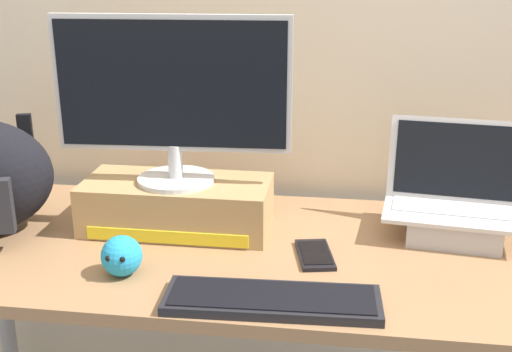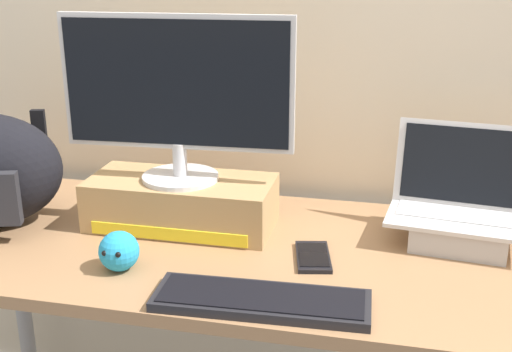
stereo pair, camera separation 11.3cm
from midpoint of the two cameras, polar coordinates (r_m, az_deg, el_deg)
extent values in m
cube|color=#99704C|center=(1.58, 2.06, -6.74)|extent=(1.85, 0.70, 0.03)
cylinder|color=#B2B2B7|center=(2.28, -18.75, -9.46)|extent=(0.05, 0.05, 0.70)
cube|color=#A88456|center=(1.67, -4.67, -2.38)|extent=(0.47, 0.21, 0.13)
cube|color=yellow|center=(1.59, -5.79, -5.18)|extent=(0.40, 0.00, 0.03)
cylinder|color=silver|center=(1.64, -4.73, -0.12)|extent=(0.19, 0.19, 0.01)
cylinder|color=silver|center=(1.63, -4.78, 1.47)|extent=(0.04, 0.04, 0.08)
cube|color=silver|center=(1.58, -4.97, 8.18)|extent=(0.58, 0.05, 0.33)
cube|color=black|center=(1.57, -5.07, 8.10)|extent=(0.55, 0.03, 0.30)
cube|color=#ADADB2|center=(1.67, 19.36, -4.68)|extent=(0.24, 0.22, 0.06)
cube|color=silver|center=(1.65, 19.50, -3.55)|extent=(0.37, 0.25, 0.01)
cube|color=#B7B7BC|center=(1.67, 19.53, -3.14)|extent=(0.31, 0.15, 0.00)
cube|color=silver|center=(1.70, 19.94, 0.87)|extent=(0.35, 0.09, 0.21)
cube|color=black|center=(1.69, 19.94, 0.85)|extent=(0.31, 0.08, 0.18)
cube|color=black|center=(1.32, 2.96, -11.00)|extent=(0.44, 0.16, 0.02)
cube|color=black|center=(1.32, 2.97, -10.56)|extent=(0.42, 0.13, 0.00)
cube|color=black|center=(1.85, -16.79, 2.30)|extent=(0.04, 0.03, 0.22)
cube|color=black|center=(1.52, 7.21, -7.13)|extent=(0.11, 0.17, 0.01)
cube|color=black|center=(1.51, 7.22, -6.93)|extent=(0.09, 0.13, 0.00)
sphere|color=#2393CC|center=(1.46, -9.85, -6.59)|extent=(0.09, 0.09, 0.09)
sphere|color=black|center=(1.43, -11.04, -6.75)|extent=(0.01, 0.01, 0.01)
sphere|color=black|center=(1.42, -9.86, -6.90)|extent=(0.01, 0.01, 0.01)
camera|label=1|loc=(0.06, -87.85, 0.75)|focal=45.29mm
camera|label=2|loc=(0.06, 92.15, -0.75)|focal=45.29mm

